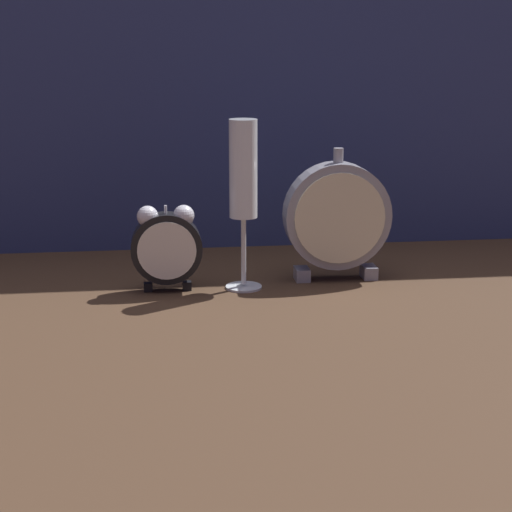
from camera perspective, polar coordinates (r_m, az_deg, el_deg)
name	(u,v)px	position (r m, az deg, el deg)	size (l,w,h in m)	color
ground_plane	(264,306)	(1.10, 0.50, -3.38)	(4.00, 4.00, 0.00)	#422D1E
fabric_backdrop_drape	(237,53)	(1.37, -1.28, 13.39)	(1.69, 0.01, 0.62)	navy
alarm_clock_twin_bell	(166,244)	(1.16, -5.99, 0.79)	(0.10, 0.03, 0.12)	black
mantel_clock_silver	(337,217)	(1.21, 5.43, 2.61)	(0.15, 0.04, 0.19)	gray
champagne_flute	(243,181)	(1.15, -0.85, 5.00)	(0.05, 0.05, 0.23)	silver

